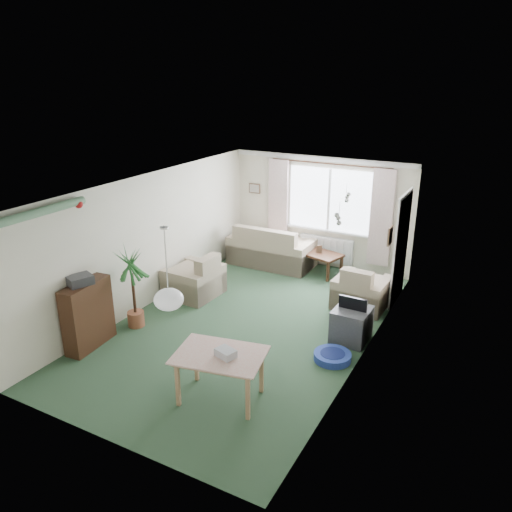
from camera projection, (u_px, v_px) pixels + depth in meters
The scene contains 25 objects.
ground at pixel (248, 325), 8.48m from camera, with size 6.50×6.50×0.00m, color #2A462E.
window at pixel (329, 200), 10.54m from camera, with size 1.80×0.03×1.30m, color white.
curtain_rod at pixel (330, 164), 10.21m from camera, with size 2.60×0.03×0.03m, color black.
curtain_left at pixel (278, 205), 11.05m from camera, with size 0.45×0.08×2.00m, color beige.
curtain_right at pixel (381, 218), 10.03m from camera, with size 0.45×0.08×2.00m, color beige.
radiator at pixel (326, 249), 10.89m from camera, with size 1.20×0.10×0.55m, color white.
doorway at pixel (401, 250), 9.08m from camera, with size 0.03×0.95×2.00m, color black.
pendant_lamp at pixel (169, 299), 5.98m from camera, with size 0.36×0.36×0.36m, color white.
tinsel_garland at pixel (37, 213), 6.64m from camera, with size 1.60×1.60×0.12m, color #196626.
bauble_cluster_a at pixel (346, 194), 7.88m from camera, with size 0.20×0.20×0.20m, color silver.
bauble_cluster_b at pixel (339, 215), 6.76m from camera, with size 0.20×0.20×0.20m, color silver.
wall_picture_back at pixel (255, 188), 11.32m from camera, with size 0.28×0.03×0.22m, color brown.
wall_picture_right at pixel (390, 236), 8.06m from camera, with size 0.03×0.24×0.30m, color brown.
sofa at pixel (272, 245), 11.00m from camera, with size 1.83×0.97×0.91m, color #C1AE92.
armchair_corner at pixel (362, 286), 9.02m from camera, with size 0.91×0.86×0.81m, color #C1B292.
armchair_left at pixel (194, 274), 9.48m from camera, with size 0.94×0.89×0.84m, color beige.
coffee_table at pixel (317, 262), 10.60m from camera, with size 1.02×0.57×0.46m, color black.
photo_frame at pixel (319, 249), 10.48m from camera, with size 0.12×0.02×0.16m, color brown.
bookshelf at pixel (88, 315), 7.67m from camera, with size 0.29×0.87×1.06m, color black.
hifi_box at pixel (80, 280), 7.42m from camera, with size 0.28×0.35×0.14m, color #323135.
houseplant at pixel (133, 288), 8.22m from camera, with size 0.60×0.60×1.39m, color #1C4E1B.
dining_table at pixel (220, 377), 6.47m from camera, with size 1.04×0.69×0.65m, color tan.
gift_box at pixel (226, 354), 6.28m from camera, with size 0.25×0.18×0.12m, color #B8B5C1.
tv_cube at pixel (351, 325), 7.92m from camera, with size 0.54×0.60×0.54m, color #323236.
pet_bed at pixel (332, 357), 7.43m from camera, with size 0.56×0.56×0.11m, color navy.
Camera 1 is at (3.68, -6.59, 4.05)m, focal length 35.00 mm.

